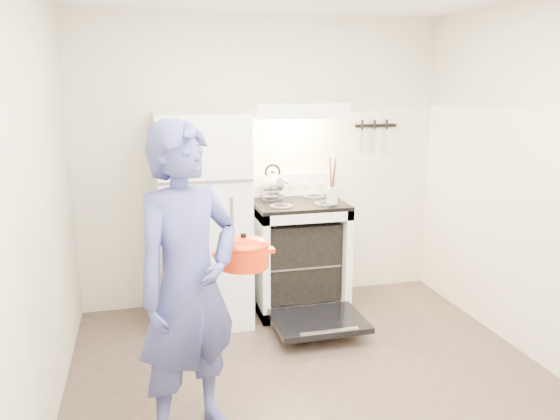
# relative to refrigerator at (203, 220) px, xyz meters

# --- Properties ---
(floor) EXTENTS (3.60, 3.60, 0.00)m
(floor) POSITION_rel_refrigerator_xyz_m (0.58, -1.45, -0.85)
(floor) COLOR #4D3D34
(floor) RESTS_ON ground
(back_wall) EXTENTS (3.20, 0.02, 2.50)m
(back_wall) POSITION_rel_refrigerator_xyz_m (0.58, 0.35, 0.40)
(back_wall) COLOR beige
(back_wall) RESTS_ON ground
(refrigerator) EXTENTS (0.70, 0.70, 1.70)m
(refrigerator) POSITION_rel_refrigerator_xyz_m (0.00, 0.00, 0.00)
(refrigerator) COLOR white
(refrigerator) RESTS_ON floor
(stove_body) EXTENTS (0.76, 0.65, 0.92)m
(stove_body) POSITION_rel_refrigerator_xyz_m (0.81, 0.02, -0.39)
(stove_body) COLOR white
(stove_body) RESTS_ON floor
(cooktop) EXTENTS (0.76, 0.65, 0.03)m
(cooktop) POSITION_rel_refrigerator_xyz_m (0.81, 0.02, 0.09)
(cooktop) COLOR black
(cooktop) RESTS_ON stove_body
(backsplash) EXTENTS (0.76, 0.07, 0.20)m
(backsplash) POSITION_rel_refrigerator_xyz_m (0.81, 0.31, 0.20)
(backsplash) COLOR white
(backsplash) RESTS_ON cooktop
(oven_door) EXTENTS (0.70, 0.54, 0.04)m
(oven_door) POSITION_rel_refrigerator_xyz_m (0.81, -0.57, -0.72)
(oven_door) COLOR black
(oven_door) RESTS_ON floor
(oven_rack) EXTENTS (0.60, 0.52, 0.01)m
(oven_rack) POSITION_rel_refrigerator_xyz_m (0.81, 0.02, -0.41)
(oven_rack) COLOR gray
(oven_rack) RESTS_ON stove_body
(range_hood) EXTENTS (0.76, 0.50, 0.12)m
(range_hood) POSITION_rel_refrigerator_xyz_m (0.81, 0.10, 0.86)
(range_hood) COLOR white
(range_hood) RESTS_ON back_wall
(knife_strip) EXTENTS (0.40, 0.02, 0.03)m
(knife_strip) POSITION_rel_refrigerator_xyz_m (1.63, 0.33, 0.70)
(knife_strip) COLOR black
(knife_strip) RESTS_ON back_wall
(pizza_stone) EXTENTS (0.34, 0.34, 0.02)m
(pizza_stone) POSITION_rel_refrigerator_xyz_m (0.72, 0.10, -0.40)
(pizza_stone) COLOR brown
(pizza_stone) RESTS_ON oven_rack
(tea_kettle) EXTENTS (0.25, 0.21, 0.31)m
(tea_kettle) POSITION_rel_refrigerator_xyz_m (0.62, 0.15, 0.25)
(tea_kettle) COLOR #B9B9BE
(tea_kettle) RESTS_ON cooktop
(utensil_jar) EXTENTS (0.10, 0.10, 0.13)m
(utensil_jar) POSITION_rel_refrigerator_xyz_m (1.02, -0.24, 0.20)
(utensil_jar) COLOR silver
(utensil_jar) RESTS_ON cooktop
(person) EXTENTS (0.76, 0.69, 1.75)m
(person) POSITION_rel_refrigerator_xyz_m (-0.25, -1.55, 0.03)
(person) COLOR navy
(person) RESTS_ON floor
(dutch_oven) EXTENTS (0.36, 0.29, 0.24)m
(dutch_oven) POSITION_rel_refrigerator_xyz_m (0.09, -1.32, 0.10)
(dutch_oven) COLOR red
(dutch_oven) RESTS_ON person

